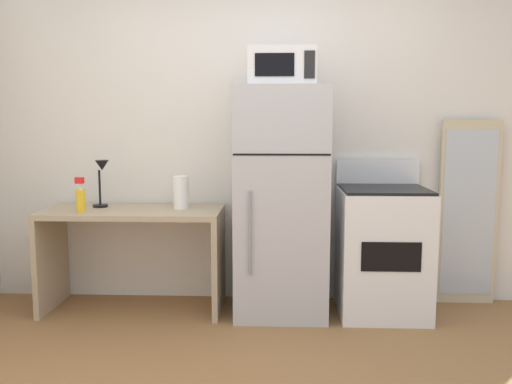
# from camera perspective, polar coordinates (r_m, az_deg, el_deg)

# --- Properties ---
(wall_back_white) EXTENTS (5.00, 0.10, 2.60)m
(wall_back_white) POSITION_cam_1_polar(r_m,az_deg,el_deg) (4.19, 1.11, 6.30)
(wall_back_white) COLOR silver
(wall_back_white) RESTS_ON ground
(desk) EXTENTS (1.29, 0.56, 0.75)m
(desk) POSITION_cam_1_polar(r_m,az_deg,el_deg) (4.07, -12.85, -4.81)
(desk) COLOR tan
(desk) RESTS_ON ground
(desk_lamp) EXTENTS (0.14, 0.12, 0.35)m
(desk_lamp) POSITION_cam_1_polar(r_m,az_deg,el_deg) (4.15, -16.06, 1.71)
(desk_lamp) COLOR black
(desk_lamp) RESTS_ON desk
(spray_bottle) EXTENTS (0.06, 0.06, 0.25)m
(spray_bottle) POSITION_cam_1_polar(r_m,az_deg,el_deg) (3.98, -18.09, -0.64)
(spray_bottle) COLOR yellow
(spray_bottle) RESTS_ON desk
(paper_towel_roll) EXTENTS (0.11, 0.11, 0.24)m
(paper_towel_roll) POSITION_cam_1_polar(r_m,az_deg,el_deg) (3.98, -7.96, -0.04)
(paper_towel_roll) COLOR white
(paper_towel_roll) RESTS_ON desk
(refrigerator) EXTENTS (0.65, 0.63, 1.63)m
(refrigerator) POSITION_cam_1_polar(r_m,az_deg,el_deg) (3.85, 2.68, -1.07)
(refrigerator) COLOR #B7B7BC
(refrigerator) RESTS_ON ground
(microwave) EXTENTS (0.46, 0.35, 0.26)m
(microwave) POSITION_cam_1_polar(r_m,az_deg,el_deg) (3.81, 2.77, 13.07)
(microwave) COLOR silver
(microwave) RESTS_ON refrigerator
(oven_range) EXTENTS (0.62, 0.61, 1.10)m
(oven_range) POSITION_cam_1_polar(r_m,az_deg,el_deg) (4.00, 13.24, -6.03)
(oven_range) COLOR white
(oven_range) RESTS_ON ground
(leaning_mirror) EXTENTS (0.44, 0.03, 1.40)m
(leaning_mirror) POSITION_cam_1_polar(r_m,az_deg,el_deg) (4.37, 21.57, -2.08)
(leaning_mirror) COLOR #C6B793
(leaning_mirror) RESTS_ON ground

